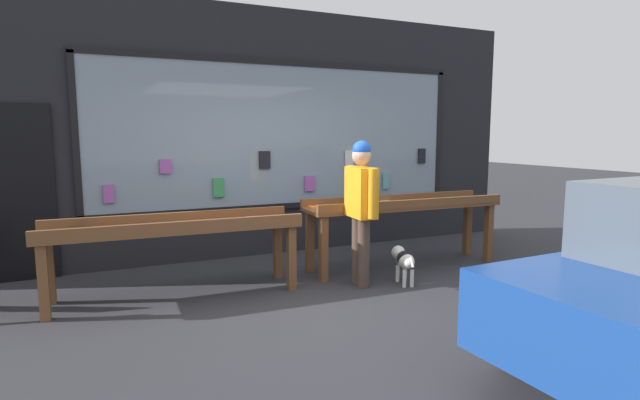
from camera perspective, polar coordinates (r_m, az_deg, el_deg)
name	(u,v)px	position (r m, az deg, el deg)	size (l,w,h in m)	color
ground_plane	(334,303)	(5.30, 1.59, -11.64)	(40.00, 40.00, 0.00)	#2D2D33
shopfront_facade	(259,135)	(7.22, -6.97, 7.44)	(8.40, 0.29, 3.48)	black
display_table_left	(174,232)	(5.54, -16.30, -3.58)	(2.68, 0.77, 0.87)	brown
display_table_right	(403,211)	(6.60, 9.50, -1.19)	(2.67, 0.71, 0.93)	brown
person_browsing	(361,202)	(5.67, 4.72, -0.23)	(0.25, 0.66, 1.67)	#4C382D
small_dog	(404,259)	(5.94, 9.56, -6.70)	(0.26, 0.56, 0.41)	white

